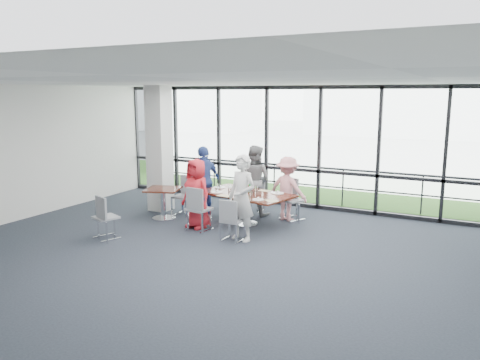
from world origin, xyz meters
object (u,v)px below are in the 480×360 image
at_px(diner_far_left, 254,180).
at_px(chair_main_fl, 255,195).
at_px(structural_column, 160,149).
at_px(diner_end, 204,180).
at_px(chair_spare_la, 106,217).
at_px(chair_main_nl, 199,209).
at_px(main_table, 246,197).
at_px(chair_main_fr, 292,200).
at_px(chair_main_nr, 233,220).
at_px(diner_far_right, 288,189).
at_px(diner_near_right, 242,198).
at_px(chair_main_end, 195,197).
at_px(diner_near_left, 197,194).
at_px(chair_spare_lb, 184,197).
at_px(side_table_left, 163,194).

relative_size(diner_far_left, chair_main_fl, 2.04).
height_order(structural_column, diner_end, structural_column).
height_order(structural_column, chair_spare_la, structural_column).
bearing_deg(chair_main_nl, structural_column, 156.22).
height_order(main_table, diner_end, diner_end).
distance_m(chair_main_nl, chair_main_fr, 2.34).
bearing_deg(chair_main_nr, diner_far_right, 79.27).
relative_size(diner_near_right, diner_far_left, 1.02).
height_order(chair_main_nr, chair_main_end, chair_main_nr).
relative_size(main_table, chair_main_fl, 2.75).
bearing_deg(main_table, chair_main_fr, 61.74).
distance_m(diner_near_left, chair_spare_la, 2.03).
xyz_separation_m(main_table, chair_main_nr, (0.31, -1.21, -0.21)).
distance_m(diner_end, chair_main_fr, 2.24).
height_order(chair_main_end, chair_spare_lb, chair_spare_lb).
distance_m(diner_near_right, chair_main_nr, 0.50).
bearing_deg(chair_main_nl, chair_spare_lb, 145.36).
bearing_deg(structural_column, diner_near_left, -29.27).
relative_size(diner_near_left, chair_main_end, 1.83).
xyz_separation_m(diner_far_left, chair_main_nr, (0.54, -2.12, -0.44)).
bearing_deg(chair_main_nr, diner_end, 136.49).
distance_m(diner_near_right, chair_main_fl, 2.48).
relative_size(diner_near_right, chair_spare_lb, 1.87).
bearing_deg(chair_main_fr, chair_spare_lb, 46.59).
xyz_separation_m(diner_end, chair_main_fr, (2.14, 0.53, -0.38)).
bearing_deg(chair_main_fr, diner_near_right, 107.88).
bearing_deg(chair_spare_la, chair_main_fr, 68.48).
relative_size(chair_main_fl, chair_spare_la, 0.94).
distance_m(structural_column, chair_spare_la, 2.84).
height_order(main_table, chair_main_fr, chair_main_fr).
relative_size(side_table_left, chair_main_fr, 1.01).
xyz_separation_m(structural_column, diner_near_right, (3.06, -1.32, -0.71)).
xyz_separation_m(diner_end, chair_main_nl, (0.64, -1.27, -0.38)).
xyz_separation_m(diner_far_left, diner_end, (-1.12, -0.53, -0.01)).
distance_m(diner_end, chair_main_end, 0.50).
bearing_deg(chair_main_fl, main_table, 106.65).
relative_size(main_table, side_table_left, 2.42).
bearing_deg(chair_spare_lb, chair_main_nr, 145.94).
bearing_deg(diner_far_left, side_table_left, 38.25).
xyz_separation_m(diner_end, chair_main_nr, (1.66, -1.59, -0.43)).
xyz_separation_m(chair_main_fl, chair_main_end, (-1.22, -0.91, 0.00)).
relative_size(diner_far_right, chair_main_nr, 1.78).
distance_m(diner_near_left, chair_main_nr, 1.33).
height_order(diner_near_right, diner_far_right, diner_near_right).
xyz_separation_m(chair_main_fr, chair_spare_lb, (-2.54, -0.87, -0.00)).
distance_m(diner_far_right, diner_end, 2.10).
bearing_deg(chair_main_fl, chair_main_end, 36.78).
xyz_separation_m(main_table, diner_end, (-1.35, 0.37, 0.22)).
relative_size(diner_near_right, chair_main_fl, 2.08).
relative_size(diner_far_right, chair_main_fr, 1.60).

